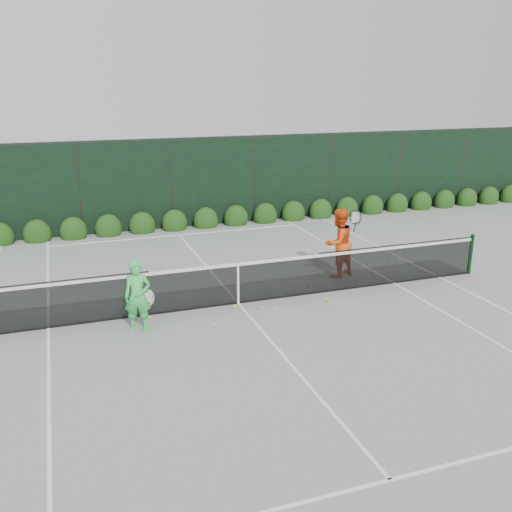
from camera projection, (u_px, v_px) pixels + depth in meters
name	position (u px, v px, depth m)	size (l,w,h in m)	color
ground	(238.00, 304.00, 13.06)	(80.00, 80.00, 0.00)	gray
tennis_net	(237.00, 282.00, 12.89)	(12.90, 0.10, 1.07)	black
player_woman	(138.00, 296.00, 11.49)	(0.65, 0.45, 1.46)	#3FDA5B
player_man	(338.00, 243.00, 14.64)	(1.05, 0.93, 1.80)	#FA5215
court_lines	(238.00, 303.00, 13.06)	(11.03, 23.83, 0.01)	white
windscreen_fence	(284.00, 278.00, 10.17)	(32.00, 21.07, 3.06)	black
hedge_row	(175.00, 223.00, 19.43)	(31.66, 0.65, 0.94)	#153A0F
tennis_balls	(255.00, 307.00, 12.78)	(4.12, 1.54, 0.07)	#C8D930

